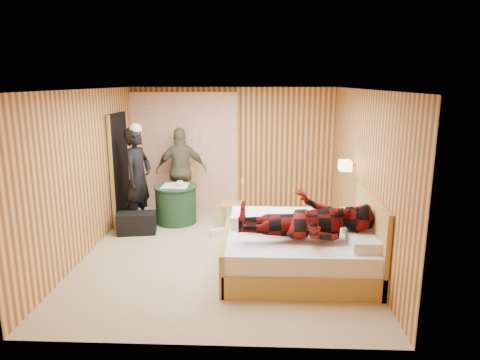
{
  "coord_description": "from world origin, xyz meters",
  "views": [
    {
      "loc": [
        0.51,
        -6.33,
        2.62
      ],
      "look_at": [
        0.23,
        0.42,
        1.05
      ],
      "focal_mm": 32.0,
      "sensor_mm": 36.0,
      "label": 1
    }
  ],
  "objects_px": {
    "man_at_table": "(181,170)",
    "wall_lamp": "(345,165)",
    "bed": "(300,251)",
    "duffel_bag": "(137,223)",
    "man_on_bed": "(306,210)",
    "chair_far": "(182,186)",
    "chair_near": "(237,200)",
    "round_table": "(176,204)",
    "woman_standing": "(138,178)",
    "nightstand": "(343,232)"
  },
  "relations": [
    {
      "from": "bed",
      "to": "woman_standing",
      "type": "bearing_deg",
      "value": 146.28
    },
    {
      "from": "woman_standing",
      "to": "man_at_table",
      "type": "distance_m",
      "value": 1.12
    },
    {
      "from": "chair_far",
      "to": "man_on_bed",
      "type": "distance_m",
      "value": 3.69
    },
    {
      "from": "round_table",
      "to": "woman_standing",
      "type": "height_order",
      "value": "woman_standing"
    },
    {
      "from": "round_table",
      "to": "chair_near",
      "type": "relative_size",
      "value": 0.93
    },
    {
      "from": "round_table",
      "to": "duffel_bag",
      "type": "xyz_separation_m",
      "value": [
        -0.58,
        -0.63,
        -0.18
      ]
    },
    {
      "from": "chair_far",
      "to": "chair_near",
      "type": "height_order",
      "value": "chair_far"
    },
    {
      "from": "bed",
      "to": "man_at_table",
      "type": "xyz_separation_m",
      "value": [
        -2.13,
        2.77,
        0.54
      ]
    },
    {
      "from": "man_at_table",
      "to": "wall_lamp",
      "type": "bearing_deg",
      "value": 142.04
    },
    {
      "from": "round_table",
      "to": "nightstand",
      "type": "bearing_deg",
      "value": -23.38
    },
    {
      "from": "wall_lamp",
      "to": "chair_near",
      "type": "height_order",
      "value": "wall_lamp"
    },
    {
      "from": "duffel_bag",
      "to": "woman_standing",
      "type": "bearing_deg",
      "value": 87.49
    },
    {
      "from": "woman_standing",
      "to": "chair_far",
      "type": "bearing_deg",
      "value": -18.86
    },
    {
      "from": "chair_near",
      "to": "bed",
      "type": "bearing_deg",
      "value": 24.98
    },
    {
      "from": "chair_near",
      "to": "man_at_table",
      "type": "bearing_deg",
      "value": -129.46
    },
    {
      "from": "bed",
      "to": "man_at_table",
      "type": "height_order",
      "value": "man_at_table"
    },
    {
      "from": "chair_far",
      "to": "bed",
      "type": "bearing_deg",
      "value": -40.53
    },
    {
      "from": "round_table",
      "to": "chair_far",
      "type": "xyz_separation_m",
      "value": [
        0.02,
        0.65,
        0.18
      ]
    },
    {
      "from": "wall_lamp",
      "to": "nightstand",
      "type": "height_order",
      "value": "wall_lamp"
    },
    {
      "from": "chair_far",
      "to": "chair_near",
      "type": "distance_m",
      "value": 1.42
    },
    {
      "from": "bed",
      "to": "woman_standing",
      "type": "distance_m",
      "value": 3.37
    },
    {
      "from": "round_table",
      "to": "wall_lamp",
      "type": "bearing_deg",
      "value": -17.05
    },
    {
      "from": "wall_lamp",
      "to": "round_table",
      "type": "relative_size",
      "value": 0.32
    },
    {
      "from": "round_table",
      "to": "duffel_bag",
      "type": "relative_size",
      "value": 1.24
    },
    {
      "from": "nightstand",
      "to": "round_table",
      "type": "bearing_deg",
      "value": 156.62
    },
    {
      "from": "bed",
      "to": "chair_far",
      "type": "distance_m",
      "value": 3.47
    },
    {
      "from": "chair_far",
      "to": "man_at_table",
      "type": "relative_size",
      "value": 0.54
    },
    {
      "from": "bed",
      "to": "duffel_bag",
      "type": "distance_m",
      "value": 3.09
    },
    {
      "from": "chair_near",
      "to": "man_on_bed",
      "type": "bearing_deg",
      "value": 23.01
    },
    {
      "from": "bed",
      "to": "nightstand",
      "type": "height_order",
      "value": "bed"
    },
    {
      "from": "duffel_bag",
      "to": "chair_far",
      "type": "bearing_deg",
      "value": 55.68
    },
    {
      "from": "duffel_bag",
      "to": "man_on_bed",
      "type": "height_order",
      "value": "man_on_bed"
    },
    {
      "from": "nightstand",
      "to": "man_at_table",
      "type": "xyz_separation_m",
      "value": [
        -2.89,
        1.93,
        0.57
      ]
    },
    {
      "from": "bed",
      "to": "round_table",
      "type": "bearing_deg",
      "value": 135.58
    },
    {
      "from": "wall_lamp",
      "to": "chair_near",
      "type": "distance_m",
      "value": 2.07
    },
    {
      "from": "nightstand",
      "to": "chair_far",
      "type": "xyz_separation_m",
      "value": [
        -2.88,
        1.9,
        0.24
      ]
    },
    {
      "from": "nightstand",
      "to": "duffel_bag",
      "type": "bearing_deg",
      "value": 169.86
    },
    {
      "from": "chair_near",
      "to": "man_at_table",
      "type": "xyz_separation_m",
      "value": [
        -1.16,
        0.88,
        0.35
      ]
    },
    {
      "from": "bed",
      "to": "duffel_bag",
      "type": "relative_size",
      "value": 3.12
    },
    {
      "from": "round_table",
      "to": "woman_standing",
      "type": "bearing_deg",
      "value": -158.18
    },
    {
      "from": "nightstand",
      "to": "chair_near",
      "type": "xyz_separation_m",
      "value": [
        -1.73,
        1.05,
        0.21
      ]
    },
    {
      "from": "bed",
      "to": "man_on_bed",
      "type": "distance_m",
      "value": 0.7
    },
    {
      "from": "bed",
      "to": "duffel_bag",
      "type": "height_order",
      "value": "bed"
    },
    {
      "from": "chair_far",
      "to": "duffel_bag",
      "type": "height_order",
      "value": "chair_far"
    },
    {
      "from": "wall_lamp",
      "to": "woman_standing",
      "type": "relative_size",
      "value": 0.14
    },
    {
      "from": "chair_near",
      "to": "duffel_bag",
      "type": "xyz_separation_m",
      "value": [
        -1.74,
        -0.43,
        -0.32
      ]
    },
    {
      "from": "wall_lamp",
      "to": "man_on_bed",
      "type": "relative_size",
      "value": 0.15
    },
    {
      "from": "man_at_table",
      "to": "chair_near",
      "type": "bearing_deg",
      "value": 133.16
    },
    {
      "from": "wall_lamp",
      "to": "man_on_bed",
      "type": "xyz_separation_m",
      "value": [
        -0.77,
        -1.42,
        -0.31
      ]
    },
    {
      "from": "wall_lamp",
      "to": "chair_far",
      "type": "xyz_separation_m",
      "value": [
        -2.92,
        1.55,
        -0.76
      ]
    }
  ]
}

